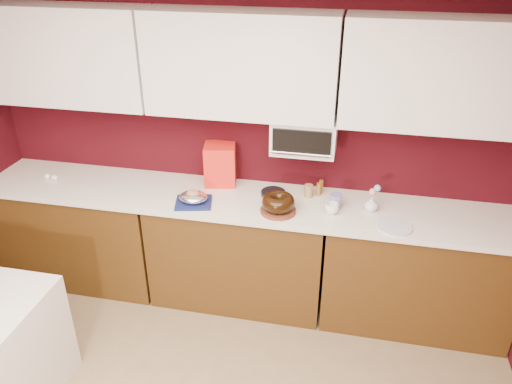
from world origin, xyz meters
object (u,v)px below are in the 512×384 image
Objects in this scene: blue_jar at (336,201)px; flower_vase at (371,203)px; foil_ham_nest at (193,197)px; pandoro_box at (220,164)px; coffee_mug at (332,207)px; toaster_oven at (304,134)px; bundt_cake at (278,202)px.

flower_vase is (0.25, 0.01, 0.01)m from blue_jar.
foil_ham_nest is 1.02m from blue_jar.
pandoro_box is 3.08× the size of blue_jar.
flower_vase reaches higher than coffee_mug.
toaster_oven is 0.91m from foil_ham_nest.
coffee_mug is at bearing 4.01° from foil_ham_nest.
bundt_cake reaches higher than foil_ham_nest.
coffee_mug is 0.10m from blue_jar.
foil_ham_nest is at bearing -175.99° from coffee_mug.
toaster_oven is at bearing 163.88° from flower_vase.
toaster_oven is at bearing 67.59° from bundt_cake.
pandoro_box is at bearing 145.17° from bundt_cake.
flower_vase is (1.15, -0.20, -0.10)m from pandoro_box.
pandoro_box is at bearing 161.44° from coffee_mug.
blue_jar is at bearing 77.07° from coffee_mug.
bundt_cake reaches higher than flower_vase.
flower_vase is (1.25, 0.17, 0.00)m from foil_ham_nest.
blue_jar is (0.26, -0.15, -0.42)m from toaster_oven.
flower_vase is at bearing 14.15° from bundt_cake.
pandoro_box reaches higher than flower_vase.
pandoro_box reaches higher than blue_jar.
blue_jar is (1.01, 0.16, -0.00)m from foil_ham_nest.
toaster_oven is 1.94× the size of bundt_cake.
foil_ham_nest is 0.64× the size of pandoro_box.
blue_jar is (0.39, 0.15, -0.03)m from bundt_cake.
toaster_oven is 2.19× the size of foil_ham_nest.
bundt_cake is 0.62m from foil_ham_nest.
bundt_cake is 1.95× the size of flower_vase.
bundt_cake reaches higher than coffee_mug.
flower_vase reaches higher than blue_jar.
foil_ham_nest is at bearing -179.31° from bundt_cake.
foil_ham_nest is at bearing -116.74° from pandoro_box.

